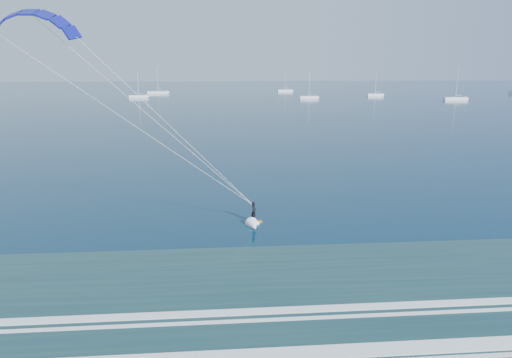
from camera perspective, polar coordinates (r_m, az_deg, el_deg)
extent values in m
cube|color=#1E423F|center=(25.87, 9.64, -17.36)|extent=(600.00, 22.00, 0.03)
cube|color=white|center=(23.83, 11.20, -20.37)|extent=(600.00, 1.10, 0.07)
cube|color=white|center=(27.11, 8.84, -15.72)|extent=(600.00, 0.70, 0.07)
cube|color=#C67817|center=(40.49, -0.27, -5.35)|extent=(1.46, 0.47, 0.08)
imported|color=black|center=(40.19, -0.27, -4.08)|extent=(0.57, 0.73, 1.80)
cone|color=white|center=(39.25, -0.34, -5.92)|extent=(1.31, 1.74, 1.10)
cube|color=white|center=(213.44, -14.46, 9.95)|extent=(8.07, 2.40, 1.20)
cylinder|color=silver|center=(213.18, -14.55, 11.45)|extent=(0.18, 0.18, 9.97)
cylinder|color=silver|center=(213.16, -14.16, 10.34)|extent=(2.60, 0.12, 0.12)
cube|color=white|center=(246.23, -12.15, 10.53)|extent=(10.59, 2.40, 1.20)
cylinder|color=silver|center=(245.97, -12.24, 12.16)|extent=(0.18, 0.18, 12.82)
cylinder|color=silver|center=(246.02, -11.89, 10.87)|extent=(2.60, 0.12, 0.12)
cube|color=white|center=(202.27, 6.63, 10.10)|extent=(7.89, 2.40, 1.20)
cylinder|color=silver|center=(201.99, 6.68, 11.67)|extent=(0.18, 0.18, 9.87)
cylinder|color=silver|center=(202.42, 6.98, 10.49)|extent=(2.60, 0.12, 0.12)
cube|color=white|center=(259.04, 3.66, 10.95)|extent=(8.06, 2.40, 1.20)
cylinder|color=silver|center=(258.83, 3.68, 12.17)|extent=(0.18, 0.18, 9.85)
cylinder|color=silver|center=(259.15, 3.93, 11.26)|extent=(2.60, 0.12, 0.12)
cube|color=white|center=(226.27, 14.66, 10.13)|extent=(7.56, 2.40, 1.20)
cylinder|color=silver|center=(226.04, 14.74, 11.46)|extent=(0.18, 0.18, 9.28)
cylinder|color=silver|center=(226.59, 14.97, 10.47)|extent=(2.60, 0.12, 0.12)
cube|color=white|center=(209.97, 23.67, 9.18)|extent=(9.80, 2.40, 1.20)
cylinder|color=silver|center=(209.68, 23.84, 10.97)|extent=(0.18, 0.18, 11.93)
cylinder|color=silver|center=(210.46, 24.00, 9.55)|extent=(2.60, 0.12, 0.12)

